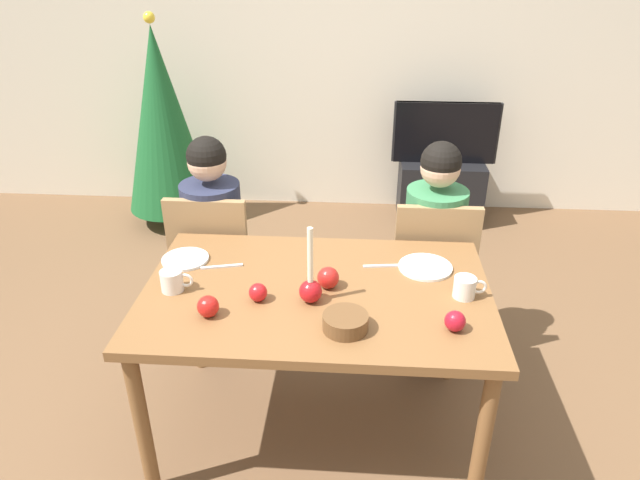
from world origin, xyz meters
The scene contains 22 objects.
ground_plane centered at (0.00, 0.00, 0.00)m, with size 7.68×7.68×0.00m, color brown.
back_wall centered at (0.00, 2.60, 1.30)m, with size 6.40×0.10×2.60m, color beige.
dining_table centered at (0.00, 0.00, 0.67)m, with size 1.40×0.90×0.75m.
chair_left centered at (-0.58, 0.61, 0.51)m, with size 0.40×0.40×0.90m.
chair_right centered at (0.54, 0.61, 0.51)m, with size 0.40×0.40×0.90m.
person_left_child centered at (-0.58, 0.64, 0.57)m, with size 0.30×0.30×1.17m.
person_right_child centered at (0.54, 0.64, 0.57)m, with size 0.30×0.30×1.17m.
tv_stand centered at (0.80, 2.30, 0.24)m, with size 0.64×0.40×0.48m, color black.
tv centered at (0.80, 2.30, 0.71)m, with size 0.79×0.05×0.46m.
christmas_tree centered at (-1.30, 2.11, 0.81)m, with size 0.65×0.65×1.57m.
candle_centerpiece centered at (-0.02, -0.09, 0.82)m, with size 0.09×0.09×0.32m.
plate_left centered at (-0.59, 0.19, 0.76)m, with size 0.20×0.20×0.01m, color silver.
plate_right centered at (0.45, 0.20, 0.76)m, with size 0.23×0.23×0.01m, color white.
mug_left centered at (-0.57, -0.04, 0.79)m, with size 0.13×0.09×0.09m.
mug_right centered at (0.59, -0.01, 0.79)m, with size 0.13×0.09×0.09m.
fork_left centered at (-0.42, 0.15, 0.75)m, with size 0.18×0.01×0.01m, color silver.
fork_right centered at (0.28, 0.20, 0.75)m, with size 0.18×0.01×0.01m, color silver.
bowl_walnuts centered at (0.12, -0.26, 0.78)m, with size 0.17×0.17×0.06m, color brown.
apple_near_candle centered at (-0.22, -0.09, 0.79)m, with size 0.07×0.07×0.07m, color red.
apple_by_left_plate centered at (0.52, -0.23, 0.79)m, with size 0.08×0.08×0.08m, color #AB1322.
apple_by_right_mug centered at (-0.39, -0.21, 0.79)m, with size 0.08×0.08×0.08m, color red.
apple_far_edge centered at (0.05, 0.02, 0.79)m, with size 0.09×0.09×0.09m, color red.
Camera 1 is at (0.15, -1.95, 2.00)m, focal length 32.21 mm.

